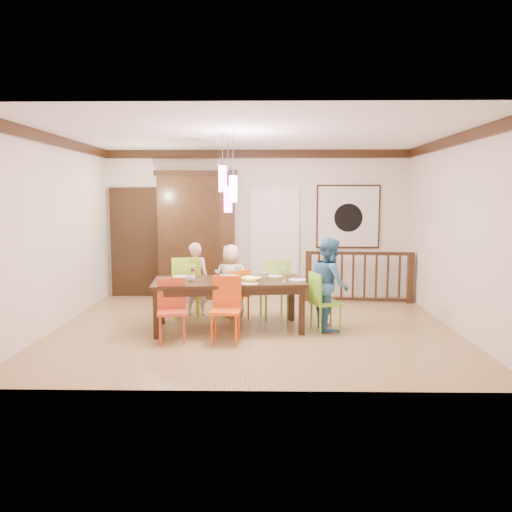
{
  "coord_description": "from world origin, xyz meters",
  "views": [
    {
      "loc": [
        0.17,
        -7.43,
        1.98
      ],
      "look_at": [
        0.02,
        0.21,
        1.08
      ],
      "focal_mm": 35.0,
      "sensor_mm": 36.0,
      "label": 1
    }
  ],
  "objects_px": {
    "chair_end_right": "(326,298)",
    "person_end_right": "(330,284)",
    "china_hutch": "(197,235)",
    "person_far_left": "(195,279)",
    "person_far_mid": "(231,280)",
    "dining_table": "(229,285)",
    "chair_far_left": "(186,282)",
    "balustrade": "(359,276)"
  },
  "relations": [
    {
      "from": "chair_end_right",
      "to": "china_hutch",
      "type": "distance_m",
      "value": 3.4
    },
    {
      "from": "person_end_right",
      "to": "china_hutch",
      "type": "bearing_deg",
      "value": 36.69
    },
    {
      "from": "chair_end_right",
      "to": "person_far_mid",
      "type": "distance_m",
      "value": 1.74
    },
    {
      "from": "dining_table",
      "to": "person_end_right",
      "type": "distance_m",
      "value": 1.52
    },
    {
      "from": "dining_table",
      "to": "balustrade",
      "type": "bearing_deg",
      "value": 34.5
    },
    {
      "from": "balustrade",
      "to": "person_end_right",
      "type": "bearing_deg",
      "value": -107.04
    },
    {
      "from": "balustrade",
      "to": "person_far_mid",
      "type": "xyz_separation_m",
      "value": [
        -2.34,
        -1.18,
        0.1
      ]
    },
    {
      "from": "dining_table",
      "to": "chair_end_right",
      "type": "bearing_deg",
      "value": -9.66
    },
    {
      "from": "china_hutch",
      "to": "person_far_left",
      "type": "distance_m",
      "value": 1.67
    },
    {
      "from": "dining_table",
      "to": "person_far_left",
      "type": "xyz_separation_m",
      "value": [
        -0.62,
        0.84,
        -0.05
      ]
    },
    {
      "from": "china_hutch",
      "to": "person_far_left",
      "type": "relative_size",
      "value": 2.01
    },
    {
      "from": "chair_far_left",
      "to": "person_far_mid",
      "type": "relative_size",
      "value": 0.85
    },
    {
      "from": "chair_end_right",
      "to": "person_far_left",
      "type": "distance_m",
      "value": 2.27
    },
    {
      "from": "china_hutch",
      "to": "chair_end_right",
      "type": "bearing_deg",
      "value": -47.58
    },
    {
      "from": "chair_far_left",
      "to": "china_hutch",
      "type": "relative_size",
      "value": 0.41
    },
    {
      "from": "dining_table",
      "to": "person_far_mid",
      "type": "bearing_deg",
      "value": 84.68
    },
    {
      "from": "person_far_mid",
      "to": "person_end_right",
      "type": "xyz_separation_m",
      "value": [
        1.53,
        -0.82,
        0.09
      ]
    },
    {
      "from": "chair_far_left",
      "to": "person_far_mid",
      "type": "xyz_separation_m",
      "value": [
        0.74,
        0.12,
        0.02
      ]
    },
    {
      "from": "chair_end_right",
      "to": "person_end_right",
      "type": "bearing_deg",
      "value": -48.48
    },
    {
      "from": "dining_table",
      "to": "person_far_mid",
      "type": "height_order",
      "value": "person_far_mid"
    },
    {
      "from": "chair_end_right",
      "to": "balustrade",
      "type": "bearing_deg",
      "value": -40.84
    },
    {
      "from": "chair_end_right",
      "to": "china_hutch",
      "type": "relative_size",
      "value": 0.35
    },
    {
      "from": "dining_table",
      "to": "chair_end_right",
      "type": "distance_m",
      "value": 1.46
    },
    {
      "from": "balustrade",
      "to": "person_far_left",
      "type": "distance_m",
      "value": 3.18
    },
    {
      "from": "person_end_right",
      "to": "dining_table",
      "type": "bearing_deg",
      "value": 83.35
    },
    {
      "from": "person_far_left",
      "to": "dining_table",
      "type": "bearing_deg",
      "value": 121.48
    },
    {
      "from": "chair_far_left",
      "to": "person_end_right",
      "type": "bearing_deg",
      "value": 151.58
    },
    {
      "from": "person_end_right",
      "to": "chair_far_left",
      "type": "bearing_deg",
      "value": 65.01
    },
    {
      "from": "person_far_left",
      "to": "person_far_mid",
      "type": "distance_m",
      "value": 0.6
    },
    {
      "from": "chair_end_right",
      "to": "balustrade",
      "type": "distance_m",
      "value": 2.28
    },
    {
      "from": "chair_far_left",
      "to": "dining_table",
      "type": "bearing_deg",
      "value": 124.75
    },
    {
      "from": "person_far_mid",
      "to": "person_end_right",
      "type": "height_order",
      "value": "person_end_right"
    },
    {
      "from": "person_far_left",
      "to": "chair_end_right",
      "type": "bearing_deg",
      "value": 151.04
    },
    {
      "from": "chair_end_right",
      "to": "person_far_mid",
      "type": "height_order",
      "value": "person_far_mid"
    },
    {
      "from": "china_hutch",
      "to": "person_far_mid",
      "type": "xyz_separation_m",
      "value": [
        0.77,
        -1.52,
        -0.64
      ]
    },
    {
      "from": "person_far_mid",
      "to": "dining_table",
      "type": "bearing_deg",
      "value": 98.94
    },
    {
      "from": "person_far_left",
      "to": "person_far_mid",
      "type": "height_order",
      "value": "person_far_left"
    },
    {
      "from": "person_far_left",
      "to": "person_end_right",
      "type": "bearing_deg",
      "value": 154.27
    },
    {
      "from": "dining_table",
      "to": "china_hutch",
      "type": "bearing_deg",
      "value": 101.85
    },
    {
      "from": "person_end_right",
      "to": "person_far_mid",
      "type": "bearing_deg",
      "value": 54.09
    },
    {
      "from": "china_hutch",
      "to": "balustrade",
      "type": "relative_size",
      "value": 1.22
    },
    {
      "from": "china_hutch",
      "to": "person_end_right",
      "type": "distance_m",
      "value": 3.33
    }
  ]
}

